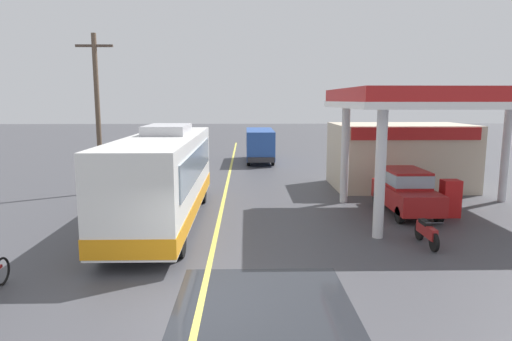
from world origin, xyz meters
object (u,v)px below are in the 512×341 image
minibus_opposing_lane (260,142)px  pedestrian_near_pump (412,194)px  motorcycle_parked_forecourt (427,232)px  coach_bus_main (164,178)px  car_at_pump (406,189)px

minibus_opposing_lane → pedestrian_near_pump: bearing=-71.0°
minibus_opposing_lane → pedestrian_near_pump: minibus_opposing_lane is taller
pedestrian_near_pump → motorcycle_parked_forecourt: bearing=-103.4°
minibus_opposing_lane → pedestrian_near_pump: (5.65, -16.43, -0.54)m
pedestrian_near_pump → minibus_opposing_lane: bearing=109.0°
coach_bus_main → motorcycle_parked_forecourt: 9.50m
pedestrian_near_pump → coach_bus_main: bearing=-175.9°
minibus_opposing_lane → motorcycle_parked_forecourt: size_ratio=3.41×
car_at_pump → pedestrian_near_pump: (0.08, -0.59, -0.08)m
car_at_pump → minibus_opposing_lane: bearing=109.4°
car_at_pump → motorcycle_parked_forecourt: car_at_pump is taller
coach_bus_main → minibus_opposing_lane: (4.16, 17.13, -0.25)m
coach_bus_main → pedestrian_near_pump: (9.81, 0.70, -0.79)m
minibus_opposing_lane → pedestrian_near_pump: 17.38m
pedestrian_near_pump → car_at_pump: bearing=97.4°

